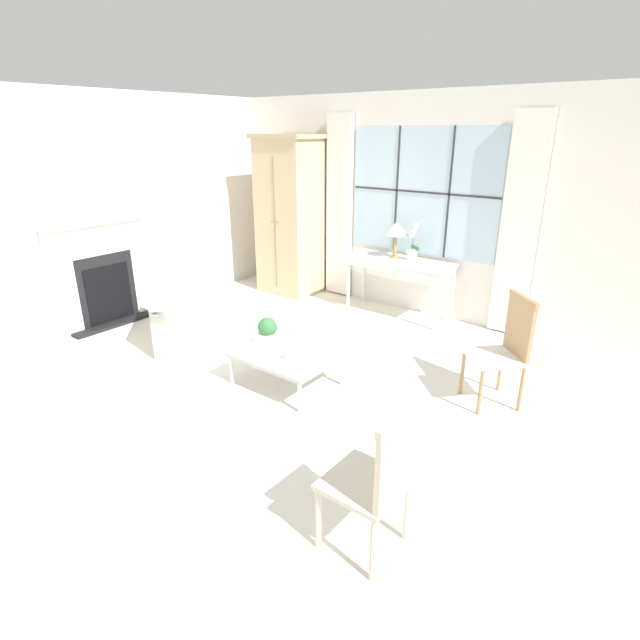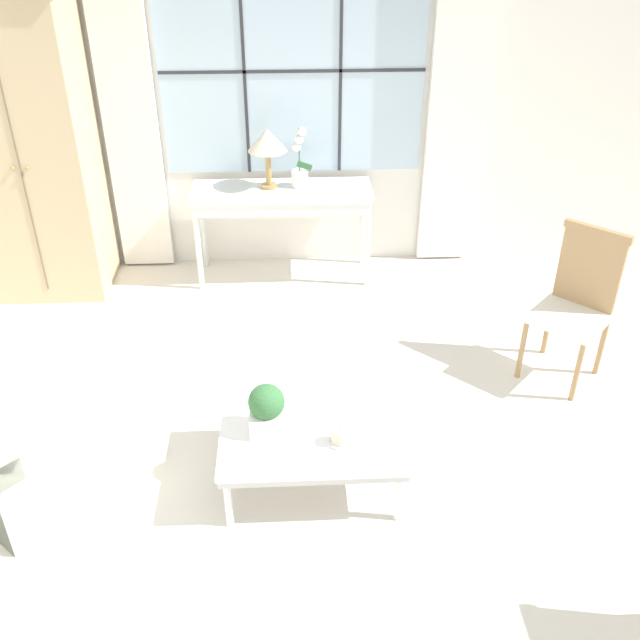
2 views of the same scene
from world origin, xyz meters
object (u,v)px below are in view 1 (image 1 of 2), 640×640
Objects in this scene: accent_chair_wooden at (380,475)px; console_table at (399,266)px; table_lamp at (396,230)px; armchair_upholstered at (193,320)px; side_chair_wooden at (506,345)px; potted_orchid at (413,247)px; pillar_candle at (288,355)px; armoire at (289,216)px; fireplace at (100,266)px; potted_plant_small at (268,331)px; coffee_table at (286,354)px.

console_table is at bearing 118.03° from accent_chair_wooden.
armchair_upholstered is (-1.34, -2.30, -0.86)m from table_lamp.
potted_orchid is at bearing 139.58° from side_chair_wooden.
table_lamp is 3.79× the size of pillar_candle.
console_table is at bearing -160.29° from potted_orchid.
console_table is 11.53× the size of pillar_candle.
potted_orchid is at bearing 3.57° from armoire.
fireplace is 2.24× the size of accent_chair_wooden.
potted_plant_small is (-0.24, -2.46, -0.43)m from potted_orchid.
armoire is 4.82× the size of potted_orchid.
armoire reaches higher than fireplace.
coffee_table is 7.89× the size of pillar_candle.
side_chair_wooden is 2.19m from accent_chair_wooden.
armoire reaches higher than armchair_upholstered.
potted_orchid reaches higher than coffee_table.
armchair_upholstered reaches higher than coffee_table.
fireplace is 1.48m from armchair_upholstered.
armchair_upholstered is at bearing 12.14° from fireplace.
accent_chair_wooden reaches higher than pillar_candle.
console_table reaches higher than pillar_candle.
armoire reaches higher than accent_chair_wooden.
armchair_upholstered is 1.58m from coffee_table.
console_table is at bearing -19.77° from table_lamp.
armoire is at bearing -177.76° from console_table.
potted_plant_small is (1.74, -2.34, -0.64)m from armoire.
potted_orchid reaches higher than potted_plant_small.
potted_orchid is 2.53m from coffee_table.
side_chair_wooden is 1.04× the size of coffee_table.
fireplace is 3.94m from potted_orchid.
coffee_table is (2.94, 0.16, -0.43)m from fireplace.
potted_plant_small is at bearing 3.19° from fireplace.
table_lamp is 0.98× the size of potted_orchid.
fireplace is at bearing -176.94° from coffee_table.
accent_chair_wooden is at bearing -33.68° from pillar_candle.
coffee_table is 3.44× the size of potted_plant_small.
pillar_candle is (2.12, -2.46, -0.74)m from armoire.
table_lamp is (2.70, 2.59, 0.38)m from fireplace.
accent_chair_wooden is 7.94× the size of pillar_candle.
accent_chair_wooden is at bearing -12.79° from fireplace.
fireplace is at bearing -111.25° from armoire.
armoire reaches higher than side_chair_wooden.
console_table is 1.10× the size of armchair_upholstered.
side_chair_wooden is (3.33, 0.83, 0.30)m from armchair_upholstered.
coffee_table is at bearing 3.06° from fireplace.
fireplace is 1.69× the size of armchair_upholstered.
armchair_upholstered is 4.59× the size of potted_plant_small.
table_lamp is at bearing 160.23° from console_table.
armchair_upholstered is 1.33× the size of accent_chair_wooden.
table_lamp is 0.46× the size of side_chair_wooden.
fireplace is at bearing 167.21° from accent_chair_wooden.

